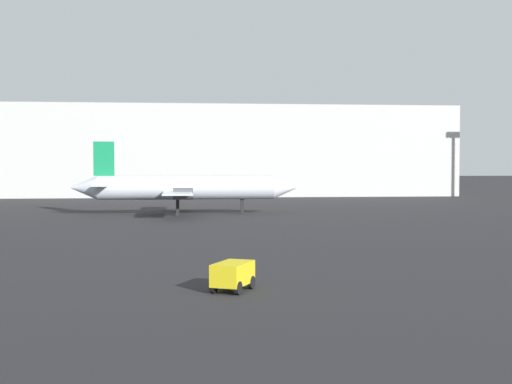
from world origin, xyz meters
name	(u,v)px	position (x,y,z in m)	size (l,w,h in m)	color
airplane_distant	(185,188)	(-3.82, 72.62, 3.02)	(25.38, 19.31, 8.13)	silver
baggage_cart	(233,274)	(-2.32, 23.14, 0.76)	(2.23, 2.73, 1.30)	gold
terminal_building	(195,152)	(-1.18, 125.36, 7.79)	(89.94, 25.51, 15.58)	#B7B7B2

